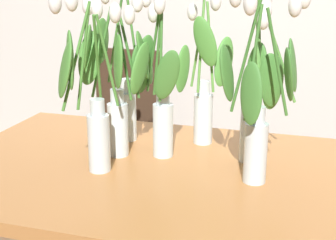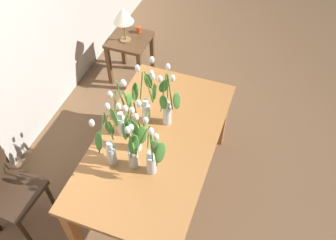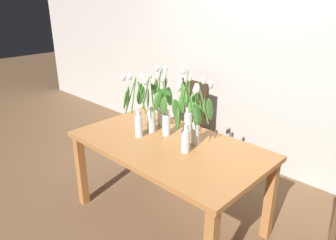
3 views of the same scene
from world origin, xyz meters
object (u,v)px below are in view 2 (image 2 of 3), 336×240
object	(u,v)px
tulip_vase_1	(134,133)
tulip_vase_6	(167,105)
tulip_vase_0	(109,147)
tulip_vase_2	(122,116)
tulip_vase_5	(150,153)
dining_chair	(1,185)
pillar_candle	(139,30)
dining_table	(156,147)
side_table	(130,47)
tulip_vase_4	(147,99)
table_lamp	(123,16)
tulip_vase_3	(133,146)

from	to	relation	value
tulip_vase_1	tulip_vase_6	world-z (taller)	tulip_vase_6
tulip_vase_1	tulip_vase_6	bearing A→B (deg)	-21.15
tulip_vase_0	tulip_vase_6	world-z (taller)	tulip_vase_0
tulip_vase_2	tulip_vase_5	distance (m)	0.42
dining_chair	pillar_candle	world-z (taller)	dining_chair
tulip_vase_1	dining_chair	size ratio (longest dim) A/B	0.59
dining_table	side_table	xyz separation A→B (m)	(1.36, 0.84, -0.22)
tulip_vase_1	tulip_vase_4	size ratio (longest dim) A/B	0.99
tulip_vase_1	table_lamp	distance (m)	1.64
tulip_vase_0	tulip_vase_3	distance (m)	0.17
tulip_vase_3	table_lamp	size ratio (longest dim) A/B	1.35
dining_table	side_table	distance (m)	1.62
tulip_vase_2	pillar_candle	size ratio (longest dim) A/B	7.85
tulip_vase_2	dining_chair	size ratio (longest dim) A/B	0.63
dining_table	tulip_vase_0	bearing A→B (deg)	142.72
tulip_vase_5	dining_chair	xyz separation A→B (m)	(-0.36, 1.10, -0.45)
dining_chair	tulip_vase_1	bearing A→B (deg)	-60.92
tulip_vase_1	table_lamp	size ratio (longest dim) A/B	1.37
dining_table	tulip_vase_4	size ratio (longest dim) A/B	2.90
tulip_vase_0	tulip_vase_4	bearing A→B (deg)	-10.17
tulip_vase_6	dining_chair	xyz separation A→B (m)	(-0.85, 1.05, -0.42)
dining_table	tulip_vase_1	size ratio (longest dim) A/B	2.94
dining_table	dining_chair	distance (m)	1.22
tulip_vase_5	tulip_vase_2	bearing A→B (deg)	50.78
tulip_vase_4	tulip_vase_5	bearing A→B (deg)	-156.20
tulip_vase_3	dining_chair	world-z (taller)	tulip_vase_3
tulip_vase_0	tulip_vase_1	size ratio (longest dim) A/B	1.04
dining_table	tulip_vase_5	world-z (taller)	tulip_vase_5
tulip_vase_0	dining_chair	xyz separation A→B (m)	(-0.35, 0.80, -0.40)
dining_table	table_lamp	bearing A→B (deg)	33.24
tulip_vase_5	table_lamp	size ratio (longest dim) A/B	1.38
tulip_vase_0	tulip_vase_5	bearing A→B (deg)	-87.58
tulip_vase_4	side_table	size ratio (longest dim) A/B	1.00
pillar_candle	tulip_vase_5	bearing A→B (deg)	-154.41
tulip_vase_5	table_lamp	world-z (taller)	tulip_vase_5
tulip_vase_0	tulip_vase_6	xyz separation A→B (m)	(0.50, -0.25, 0.02)
tulip_vase_0	dining_table	bearing A→B (deg)	-37.28
side_table	pillar_candle	world-z (taller)	pillar_candle
tulip_vase_4	side_table	xyz separation A→B (m)	(1.17, 0.71, -0.53)
tulip_vase_5	pillar_candle	distance (m)	2.02
dining_table	pillar_candle	xyz separation A→B (m)	(1.50, 0.78, -0.06)
dining_chair	table_lamp	bearing A→B (deg)	-4.67
dining_table	dining_chair	bearing A→B (deg)	122.33
tulip_vase_4	table_lamp	distance (m)	1.34
tulip_vase_1	tulip_vase_3	distance (m)	0.13
tulip_vase_2	table_lamp	world-z (taller)	tulip_vase_2
dining_table	tulip_vase_3	xyz separation A→B (m)	(-0.25, 0.06, 0.30)
pillar_candle	table_lamp	bearing A→B (deg)	156.76
dining_table	tulip_vase_1	world-z (taller)	tulip_vase_1
tulip_vase_4	tulip_vase_5	world-z (taller)	tulip_vase_4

